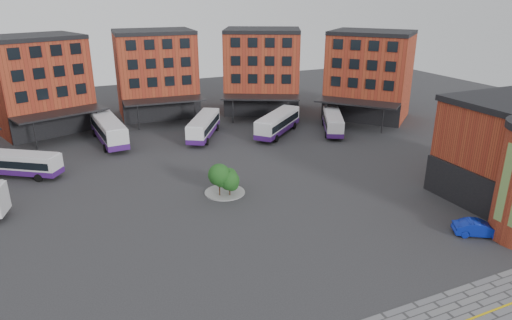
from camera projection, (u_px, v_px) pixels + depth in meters
name	position (u px, v px, depth m)	size (l,w,h in m)	color
ground	(252.00, 250.00, 38.80)	(160.00, 160.00, 0.00)	#28282B
main_building	(118.00, 89.00, 67.14)	(94.14, 42.48, 14.60)	#973A21
tree_island	(225.00, 179.00, 48.67)	(4.40, 4.40, 3.68)	gray
bus_b	(17.00, 164.00, 53.81)	(9.98, 7.87, 2.94)	silver
bus_c	(109.00, 130.00, 65.66)	(3.86, 12.81, 3.56)	silver
bus_d	(204.00, 126.00, 68.26)	(8.11, 11.07, 3.20)	white
bus_e	(278.00, 123.00, 69.65)	(10.66, 9.72, 3.31)	white
bus_f	(333.00, 122.00, 70.96)	(7.29, 10.60, 3.02)	white
blue_car	(479.00, 228.00, 40.92)	(1.52, 4.37, 1.44)	#0C209F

